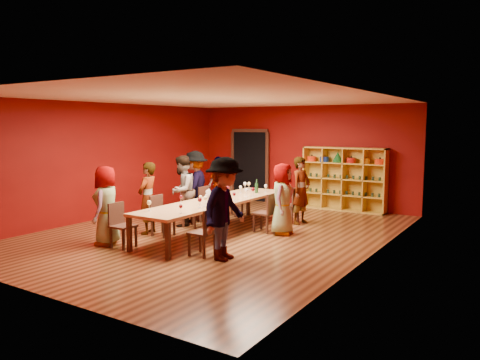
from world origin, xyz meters
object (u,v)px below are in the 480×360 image
at_px(chair_person_left_2, 191,206).
at_px(person_left_2, 182,191).
at_px(person_left_1, 148,198).
at_px(tasting_table, 216,203).
at_px(person_left_0, 106,205).
at_px(chair_person_left_1, 160,213).
at_px(person_right_3, 282,199).
at_px(wine_bottle, 257,188).
at_px(chair_person_left_3, 207,202).
at_px(person_left_4, 219,185).
at_px(chair_person_left_0, 120,222).
at_px(person_left_3, 195,186).
at_px(person_right_0, 225,209).
at_px(person_right_4, 301,190).
at_px(chair_person_left_4, 231,197).
at_px(shelving_unit, 344,176).
at_px(chair_person_right_4, 292,203).
at_px(chair_person_right_0, 205,230).
at_px(spittoon_bowl, 221,197).
at_px(chair_person_right_3, 267,211).

xyz_separation_m(chair_person_left_2, person_left_2, (-0.26, 0.00, 0.35)).
bearing_deg(person_left_1, chair_person_left_2, 147.66).
distance_m(tasting_table, person_left_1, 1.53).
bearing_deg(chair_person_left_2, person_left_0, -99.89).
bearing_deg(chair_person_left_1, person_left_1, -180.00).
distance_m(person_left_1, person_right_3, 3.00).
distance_m(person_left_2, wine_bottle, 1.84).
height_order(chair_person_left_3, person_left_4, person_left_4).
height_order(chair_person_left_0, person_right_3, person_right_3).
xyz_separation_m(person_left_4, wine_bottle, (1.48, -0.51, 0.10)).
bearing_deg(person_left_3, chair_person_left_1, -8.11).
relative_size(chair_person_left_1, chair_person_left_2, 1.00).
xyz_separation_m(chair_person_left_1, wine_bottle, (1.10, 2.30, 0.39)).
height_order(chair_person_left_1, person_left_3, person_left_3).
bearing_deg(person_right_0, chair_person_left_2, 46.44).
xyz_separation_m(person_left_4, person_right_3, (2.59, -1.24, 0.01)).
bearing_deg(chair_person_left_1, tasting_table, 42.59).
relative_size(chair_person_left_3, person_right_4, 0.54).
distance_m(chair_person_left_2, person_left_2, 0.44).
relative_size(chair_person_left_4, person_right_3, 0.56).
xyz_separation_m(shelving_unit, person_right_0, (-0.05, -5.92, -0.05)).
distance_m(tasting_table, chair_person_left_0, 2.21).
bearing_deg(tasting_table, person_right_0, -50.08).
xyz_separation_m(chair_person_right_4, wine_bottle, (-0.72, -0.51, 0.39)).
xyz_separation_m(person_left_2, chair_person_right_0, (2.08, -1.84, -0.35)).
relative_size(chair_person_left_2, person_right_0, 0.48).
bearing_deg(person_right_4, chair_person_left_3, 127.13).
xyz_separation_m(person_right_3, chair_person_right_4, (-0.38, 1.24, -0.30)).
height_order(person_left_0, chair_person_right_4, person_left_0).
distance_m(person_right_3, chair_person_right_4, 1.33).
bearing_deg(chair_person_right_0, chair_person_left_0, -167.82).
bearing_deg(person_right_3, spittoon_bowl, 109.72).
xyz_separation_m(tasting_table, shelving_unit, (1.40, 4.32, 0.28)).
relative_size(chair_person_left_4, chair_person_right_0, 1.00).
height_order(chair_person_left_3, person_right_4, person_right_4).
xyz_separation_m(chair_person_right_3, person_right_3, (0.38, -0.00, 0.30)).
bearing_deg(chair_person_left_2, tasting_table, -14.30).
relative_size(chair_person_left_0, chair_person_left_4, 1.00).
height_order(tasting_table, person_left_3, person_left_3).
bearing_deg(person_right_0, person_right_3, -2.98).
height_order(person_left_0, person_left_4, person_left_0).
bearing_deg(chair_person_right_3, chair_person_left_2, -164.72).
distance_m(chair_person_right_3, spittoon_bowl, 1.10).
relative_size(shelving_unit, spittoon_bowl, 7.13).
distance_m(chair_person_right_3, chair_person_right_4, 1.24).
distance_m(tasting_table, chair_person_left_3, 1.29).
bearing_deg(chair_person_left_3, person_right_4, 27.54).
relative_size(chair_person_left_0, chair_person_right_0, 1.00).
bearing_deg(chair_person_left_3, person_left_4, 109.77).
bearing_deg(shelving_unit, person_right_0, -90.50).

